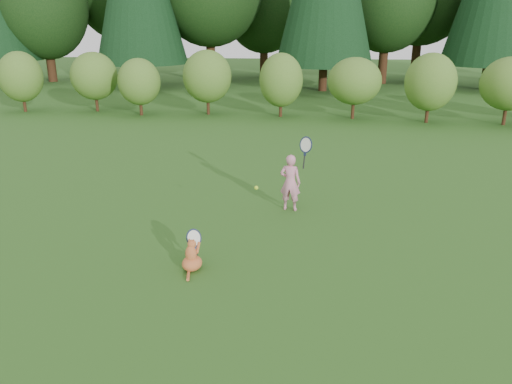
# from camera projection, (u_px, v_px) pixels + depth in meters

# --- Properties ---
(ground) EXTENTS (100.00, 100.00, 0.00)m
(ground) POSITION_uv_depth(u_px,v_px,m) (241.00, 239.00, 9.58)
(ground) COLOR #1C4C15
(ground) RESTS_ON ground
(shrub_row) EXTENTS (28.00, 3.00, 2.80)m
(shrub_row) POSITION_uv_depth(u_px,v_px,m) (282.00, 85.00, 21.36)
(shrub_row) COLOR #437223
(shrub_row) RESTS_ON ground
(child) EXTENTS (0.73, 0.48, 1.89)m
(child) POSITION_uv_depth(u_px,v_px,m) (291.00, 181.00, 10.89)
(child) COLOR pink
(child) RESTS_ON ground
(cat) EXTENTS (0.49, 0.85, 0.75)m
(cat) POSITION_uv_depth(u_px,v_px,m) (192.00, 254.00, 8.35)
(cat) COLOR #BC5524
(cat) RESTS_ON ground
(tennis_ball) EXTENTS (0.07, 0.07, 0.07)m
(tennis_ball) POSITION_uv_depth(u_px,v_px,m) (256.00, 188.00, 9.30)
(tennis_ball) COLOR #A5D919
(tennis_ball) RESTS_ON ground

